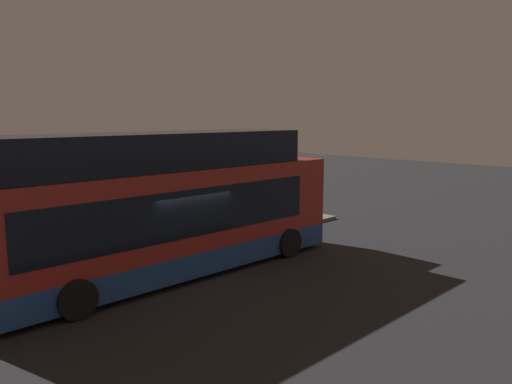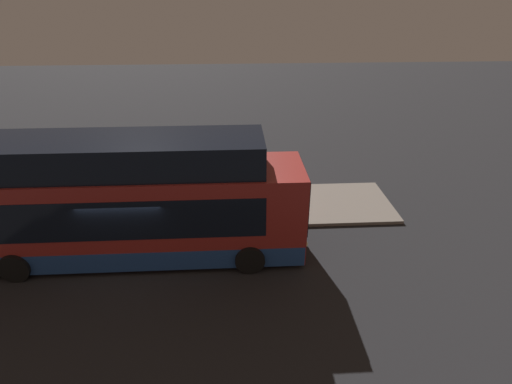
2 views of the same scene
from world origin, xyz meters
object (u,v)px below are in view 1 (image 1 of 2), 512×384
Objects in this scene: passenger_boarding at (211,207)px; trash_bin at (71,257)px; suitcase at (135,233)px; bus_lead at (167,212)px; passenger_with_bags at (216,209)px; sign_post at (128,212)px; passenger_waiting at (149,214)px.

passenger_boarding reaches higher than trash_bin.
trash_bin is (-3.01, -1.40, 0.01)m from suitcase.
bus_lead reaches higher than trash_bin.
passenger_with_bags is 2.12× the size of suitcase.
passenger_boarding is 1.82× the size of suitcase.
passenger_boarding is 4.80m from sign_post.
bus_lead reaches higher than sign_post.
trash_bin is (-6.45, -1.26, -0.53)m from passenger_boarding.
passenger_boarding is at bearing 37.67° from bus_lead.
bus_lead is at bearing -106.49° from suitcase.
passenger_with_bags reaches higher than passenger_waiting.
suitcase is (1.07, 3.62, -1.42)m from bus_lead.
passenger_waiting is 0.76× the size of sign_post.
sign_post is (-0.04, 2.09, -0.26)m from bus_lead.
passenger_waiting reaches higher than passenger_boarding.
passenger_with_bags is at bearing -24.27° from suitcase.
passenger_waiting is at bearing -13.56° from suitcase.
passenger_with_bags is (2.22, -1.12, 0.07)m from passenger_waiting.
passenger_boarding is at bearing -27.14° from passenger_waiting.
passenger_waiting is 0.84m from suitcase.
passenger_waiting reaches higher than suitcase.
sign_post is at bearing -166.71° from passenger_waiting.
passenger_waiting is at bearing -160.97° from passenger_boarding.
passenger_boarding is 0.69× the size of sign_post.
bus_lead reaches higher than suitcase.
passenger_waiting is 2.49m from passenger_with_bags.
passenger_boarding is at bearing -2.32° from suitcase.
sign_post is (-1.65, -1.40, 0.52)m from passenger_waiting.
suitcase is at bearing 139.49° from passenger_waiting.
bus_lead reaches higher than passenger_boarding.
suitcase reaches higher than trash_bin.
suitcase is 3.32m from trash_bin.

